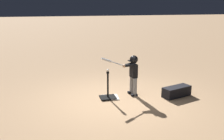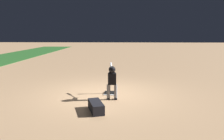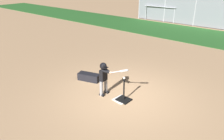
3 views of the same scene
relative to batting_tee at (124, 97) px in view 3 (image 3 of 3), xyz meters
The scene contains 8 objects.
ground_plane 0.29m from the batting_tee, 119.16° to the left, with size 90.00×90.00×0.00m, color tan.
grass_outfield_strip 9.92m from the batting_tee, 90.77° to the left, with size 56.00×4.64×0.02m, color #286026.
home_plate 0.13m from the batting_tee, 160.85° to the right, with size 0.44×0.44×0.02m, color white.
batting_tee is the anchor object (origin of this frame).
batter_child 0.96m from the batting_tee, behind, with size 1.05×0.36×1.15m.
baseball 0.68m from the batting_tee, ahead, with size 0.07×0.07×0.07m, color white.
bleachers_right_center 14.85m from the batting_tee, 113.04° to the left, with size 3.03×2.59×1.30m.
equipment_bag 1.93m from the batting_tee, behind, with size 0.84×0.32×0.28m, color black.
Camera 3 is at (3.79, -5.10, 3.69)m, focal length 35.00 mm.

